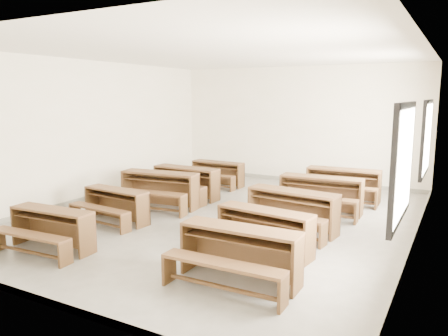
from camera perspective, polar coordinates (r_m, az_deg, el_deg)
The scene contains 11 objects.
room at distance 8.41m, azimuth 0.54°, elevation 7.66°, with size 8.50×8.50×3.20m.
desk_set_0 at distance 7.41m, azimuth -21.75°, elevation -7.10°, with size 1.49×0.83×0.65m.
desk_set_1 at distance 8.63m, azimuth -14.08°, elevation -4.47°, with size 1.48×0.86×0.64m.
desk_set_2 at distance 9.55m, azimuth -8.54°, elevation -2.47°, with size 1.81×1.09×0.77m.
desk_set_3 at distance 10.32m, azimuth -5.12°, elevation -1.62°, with size 1.67×0.91×0.74m.
desk_set_4 at distance 11.73m, azimuth -0.92°, elevation -0.50°, with size 1.47×0.79×0.65m.
desk_set_5 at distance 5.74m, azimuth 1.89°, elevation -10.75°, with size 1.62×0.85×0.72m.
desk_set_6 at distance 6.74m, azimuth 5.14°, elevation -7.88°, with size 1.62×0.97×0.69m.
desk_set_7 at distance 7.88m, azimuth 8.76°, elevation -5.17°, with size 1.73×1.04×0.74m.
desk_set_8 at distance 9.22m, azimuth 12.46°, elevation -3.09°, with size 1.71×0.94×0.75m.
desk_set_9 at distance 10.41m, azimuth 15.25°, elevation -1.81°, with size 1.69×0.94×0.74m.
Camera 1 is at (4.06, -7.41, 2.40)m, focal length 35.00 mm.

